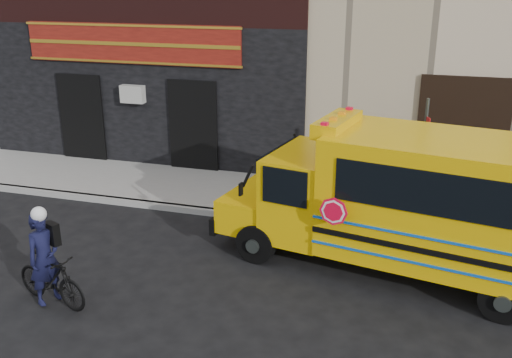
{
  "coord_description": "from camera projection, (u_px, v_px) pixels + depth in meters",
  "views": [
    {
      "loc": [
        2.94,
        -9.25,
        5.45
      ],
      "look_at": [
        -0.31,
        1.85,
        1.31
      ],
      "focal_mm": 40.0,
      "sensor_mm": 36.0,
      "label": 1
    }
  ],
  "objects": [
    {
      "name": "ground",
      "position": [
        245.0,
        276.0,
        10.97
      ],
      "size": [
        120.0,
        120.0,
        0.0
      ],
      "primitive_type": "plane",
      "color": "black",
      "rests_on": "ground"
    },
    {
      "name": "school_bus",
      "position": [
        415.0,
        200.0,
        10.6
      ],
      "size": [
        7.17,
        3.37,
        2.92
      ],
      "color": "black",
      "rests_on": "ground"
    },
    {
      "name": "sign_pole",
      "position": [
        422.0,
        161.0,
        12.29
      ],
      "size": [
        0.12,
        0.25,
        3.04
      ],
      "color": "#404743",
      "rests_on": "ground"
    },
    {
      "name": "bicycle",
      "position": [
        51.0,
        279.0,
        9.89
      ],
      "size": [
        1.67,
        0.82,
        0.96
      ],
      "primitive_type": "imported",
      "rotation": [
        0.0,
        0.0,
        1.33
      ],
      "color": "black",
      "rests_on": "ground"
    },
    {
      "name": "curb",
      "position": [
        278.0,
        220.0,
        13.3
      ],
      "size": [
        40.0,
        0.2,
        0.15
      ],
      "primitive_type": "cube",
      "color": "#959690",
      "rests_on": "ground"
    },
    {
      "name": "cyclist",
      "position": [
        45.0,
        261.0,
        9.78
      ],
      "size": [
        0.61,
        0.72,
        1.67
      ],
      "primitive_type": "imported",
      "rotation": [
        0.0,
        0.0,
        1.17
      ],
      "color": "black",
      "rests_on": "ground"
    },
    {
      "name": "sidewalk",
      "position": [
        292.0,
        197.0,
        14.65
      ],
      "size": [
        40.0,
        3.0,
        0.15
      ],
      "primitive_type": "cube",
      "color": "gray",
      "rests_on": "ground"
    }
  ]
}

